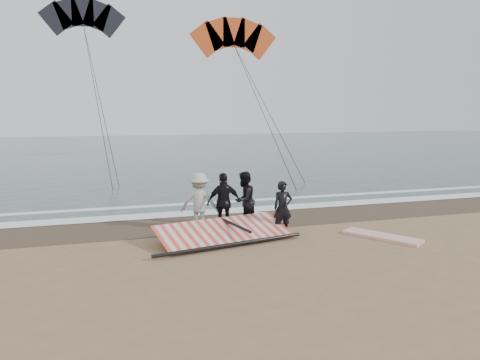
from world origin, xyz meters
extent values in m
plane|color=#8C704C|center=(0.00, 0.00, 0.00)|extent=(120.00, 120.00, 0.00)
cube|color=#233838|center=(0.00, 33.00, 0.01)|extent=(120.00, 54.00, 0.02)
cube|color=#4C3D2B|center=(0.00, 4.50, 0.01)|extent=(120.00, 2.80, 0.01)
cube|color=white|center=(0.00, 5.90, 0.03)|extent=(120.00, 0.90, 0.01)
cube|color=white|center=(0.00, 7.60, 0.03)|extent=(120.00, 0.45, 0.01)
imported|color=black|center=(0.27, 2.45, 0.80)|extent=(0.61, 0.43, 1.59)
cube|color=silver|center=(2.84, 1.13, 0.05)|extent=(1.75, 2.24, 0.09)
cube|color=silver|center=(0.00, 4.14, 0.04)|extent=(1.46, 2.19, 0.09)
imported|color=black|center=(-0.64, 3.42, 0.89)|extent=(1.10, 1.09, 1.79)
imported|color=black|center=(-1.34, 3.22, 0.90)|extent=(1.08, 0.48, 1.81)
imported|color=#B9B9B4|center=(-2.04, 3.52, 0.89)|extent=(1.30, 0.98, 1.79)
cube|color=black|center=(-1.82, 2.80, 0.05)|extent=(2.68, 1.13, 0.10)
cube|color=red|center=(-1.62, 2.20, 0.30)|extent=(4.03, 2.21, 0.40)
cylinder|color=black|center=(-1.62, 1.42, 0.11)|extent=(4.35, 0.99, 0.10)
cylinder|color=black|center=(-1.32, 2.20, 0.45)|extent=(0.46, 1.88, 0.08)
cylinder|color=#262626|center=(4.10, 15.70, 4.15)|extent=(0.04, 0.04, 15.54)
cylinder|color=#262626|center=(4.75, 16.64, 4.15)|extent=(0.04, 0.04, 13.97)
cylinder|color=#262626|center=(-4.97, 19.74, 5.06)|extent=(0.04, 0.04, 19.11)
cylinder|color=#262626|center=(-4.80, 20.29, 5.06)|extent=(0.04, 0.04, 18.22)
camera|label=1|loc=(-4.94, -10.24, 3.67)|focal=35.00mm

